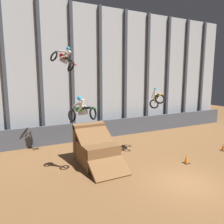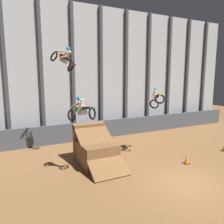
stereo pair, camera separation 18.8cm
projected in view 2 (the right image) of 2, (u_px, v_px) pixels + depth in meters
name	position (u px, v px, depth m)	size (l,w,h in m)	color
ground_plane	(185.00, 184.00, 11.86)	(60.00, 60.00, 0.00)	brown
arena_back_wall	(100.00, 73.00, 21.08)	(32.00, 0.40, 12.24)	#ADB2B7
lower_barrier	(106.00, 129.00, 20.77)	(31.36, 0.20, 1.67)	#474C56
dirt_ramp	(95.00, 149.00, 14.68)	(2.30, 4.20, 2.62)	brown
rider_bike_left_air	(64.00, 59.00, 14.55)	(1.74, 1.64, 1.69)	black
rider_bike_center_air	(81.00, 110.00, 12.47)	(1.59, 1.70, 1.55)	black
rider_bike_right_air	(157.00, 98.00, 15.91)	(1.29, 1.82, 1.65)	black
traffic_cone_near_ramp	(186.00, 160.00, 14.55)	(0.36, 0.36, 0.58)	black
traffic_cone_arena_edge	(224.00, 148.00, 17.02)	(0.36, 0.36, 0.58)	black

